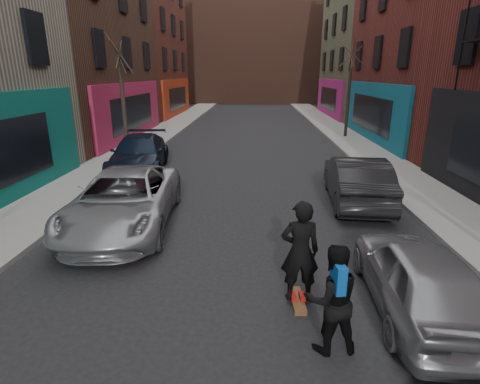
# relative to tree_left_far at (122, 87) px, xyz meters

# --- Properties ---
(sidewalk_left) EXTENTS (2.50, 84.00, 0.13)m
(sidewalk_left) POSITION_rel_tree_left_far_xyz_m (-0.05, 12.00, -3.31)
(sidewalk_left) COLOR gray
(sidewalk_left) RESTS_ON ground
(sidewalk_right) EXTENTS (2.50, 84.00, 0.13)m
(sidewalk_right) POSITION_rel_tree_left_far_xyz_m (12.45, 12.00, -3.31)
(sidewalk_right) COLOR gray
(sidewalk_right) RESTS_ON ground
(building_far) EXTENTS (40.00, 10.00, 14.00)m
(building_far) POSITION_rel_tree_left_far_xyz_m (6.20, 38.00, 3.62)
(building_far) COLOR #47281E
(building_far) RESTS_ON ground
(tree_left_far) EXTENTS (2.00, 2.00, 6.50)m
(tree_left_far) POSITION_rel_tree_left_far_xyz_m (0.00, 0.00, 0.00)
(tree_left_far) COLOR black
(tree_left_far) RESTS_ON sidewalk_left
(tree_right_far) EXTENTS (2.00, 2.00, 6.80)m
(tree_right_far) POSITION_rel_tree_left_far_xyz_m (12.40, 6.00, 0.15)
(tree_right_far) COLOR black
(tree_right_far) RESTS_ON sidewalk_right
(parked_left_far) EXTENTS (2.95, 5.66, 1.52)m
(parked_left_far) POSITION_rel_tree_left_far_xyz_m (3.00, -9.19, -2.62)
(parked_left_far) COLOR #95979D
(parked_left_far) RESTS_ON ground
(parked_left_end) EXTENTS (2.75, 5.42, 1.51)m
(parked_left_end) POSITION_rel_tree_left_far_xyz_m (1.60, -3.20, -2.63)
(parked_left_end) COLOR black
(parked_left_end) RESTS_ON ground
(parked_right_far) EXTENTS (1.76, 3.99, 1.34)m
(parked_right_far) POSITION_rel_tree_left_far_xyz_m (9.40, -12.80, -2.71)
(parked_right_far) COLOR gray
(parked_right_far) RESTS_ON ground
(parked_right_end) EXTENTS (1.97, 4.75, 1.53)m
(parked_right_end) POSITION_rel_tree_left_far_xyz_m (9.81, -6.92, -2.62)
(parked_right_end) COLOR black
(parked_right_end) RESTS_ON ground
(skateboard) EXTENTS (0.26, 0.81, 0.10)m
(skateboard) POSITION_rel_tree_left_far_xyz_m (7.35, -12.67, -3.33)
(skateboard) COLOR brown
(skateboard) RESTS_ON ground
(skateboarder) EXTENTS (0.71, 0.49, 1.89)m
(skateboarder) POSITION_rel_tree_left_far_xyz_m (7.35, -12.67, -2.33)
(skateboarder) COLOR black
(skateboarder) RESTS_ON skateboard
(pedestrian) EXTENTS (0.93, 0.77, 1.74)m
(pedestrian) POSITION_rel_tree_left_far_xyz_m (7.69, -13.84, -2.50)
(pedestrian) COLOR black
(pedestrian) RESTS_ON ground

